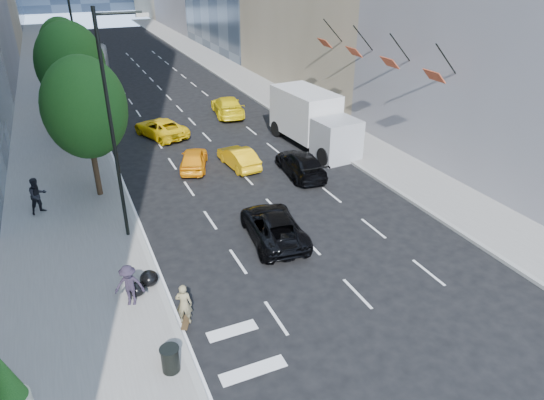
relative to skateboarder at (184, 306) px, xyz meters
name	(u,v)px	position (x,y,z in m)	size (l,w,h in m)	color
ground	(290,249)	(5.60, 3.00, -0.80)	(160.00, 160.00, 0.00)	black
sidewalk_left	(52,103)	(-3.40, 33.00, -0.73)	(6.00, 120.00, 0.15)	slate
sidewalk_right	(251,83)	(15.60, 33.00, -0.73)	(4.00, 120.00, 0.15)	slate
lamp_near	(114,117)	(-0.72, 7.00, 5.01)	(2.13, 0.22, 10.00)	black
lamp_far	(80,49)	(-0.72, 25.00, 5.01)	(2.13, 0.22, 10.00)	black
tree_near	(85,108)	(-1.60, 12.00, 4.17)	(4.20, 4.20, 7.46)	black
tree_mid	(71,64)	(-1.60, 22.00, 4.51)	(4.50, 4.50, 7.99)	black
tree_far	(62,45)	(-1.60, 35.00, 3.82)	(3.90, 3.90, 6.92)	black
traffic_signal	(67,37)	(-0.80, 43.00, 3.43)	(2.48, 0.53, 5.20)	black
facade_flags	(373,54)	(16.24, 13.00, 5.38)	(1.85, 13.30, 2.05)	black
skateboarder	(184,306)	(0.00, 0.00, 0.00)	(0.59, 0.39, 1.61)	olive
black_sedan_lincoln	(273,226)	(5.27, 4.10, -0.12)	(2.27, 4.92, 1.37)	black
black_sedan_mercedes	(301,164)	(9.80, 10.23, -0.10)	(1.96, 4.83, 1.40)	black
taxi_a	(194,159)	(4.18, 13.69, -0.16)	(1.53, 3.79, 1.29)	#FF990D
taxi_b	(239,157)	(6.80, 12.83, -0.17)	(1.34, 3.85, 1.27)	#EEAD0C
taxi_c	(161,128)	(3.60, 20.39, -0.14)	(2.22, 4.81, 1.34)	yellow
taxi_d	(227,106)	(9.80, 23.50, -0.04)	(2.14, 5.26, 1.53)	yellow
city_bus	(92,69)	(0.80, 38.49, 0.91)	(2.87, 12.28, 3.42)	white
box_truck	(313,120)	(12.77, 14.34, 1.05)	(3.36, 7.81, 3.64)	#B9B9B9
pedestrian_a	(38,196)	(-4.58, 11.00, 0.29)	(0.92, 0.72, 1.90)	black
pedestrian_b	(64,135)	(-2.89, 20.76, 0.13)	(0.92, 0.38, 1.56)	black
pedestrian_c	(129,285)	(-1.59, 1.77, 0.19)	(1.09, 0.62, 1.68)	black
trash_can	(170,360)	(-1.00, -2.05, -0.23)	(0.57, 0.57, 0.85)	black
planter_shrub	(9,388)	(-5.40, -2.00, 0.46)	(0.97, 0.97, 2.33)	beige
garbage_bags	(144,283)	(-0.97, 2.49, -0.36)	(1.24, 1.19, 0.61)	black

